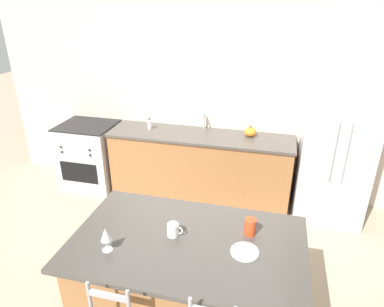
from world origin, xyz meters
The scene contains 13 objects.
ground_plane centered at (0.00, 0.00, 0.00)m, with size 18.00×18.00×0.00m, color tan.
wall_back centered at (0.00, 0.69, 1.35)m, with size 6.00×0.07×2.70m.
back_counter centered at (0.00, 0.37, 0.47)m, with size 2.44×0.67×0.94m.
sink_faucet centered at (0.00, 0.57, 1.08)m, with size 0.02×0.13×0.22m.
kitchen_island centered at (0.40, -1.78, 0.48)m, with size 1.72×1.05×0.96m.
refrigerator centered at (1.67, 0.33, 0.93)m, with size 0.80×0.70×1.86m.
oven_range centered at (-1.65, 0.32, 0.47)m, with size 0.77×0.70×0.94m.
dinner_plate centered at (0.82, -1.81, 0.97)m, with size 0.20×0.20×0.02m.
wine_glass centered at (-0.12, -2.02, 1.09)m, with size 0.08×0.08×0.18m.
coffee_mug centered at (0.28, -1.75, 1.01)m, with size 0.12×0.09×0.10m.
tumbler_cup centered at (0.83, -1.59, 1.02)m, with size 0.09×0.09×0.13m.
pumpkin_decoration centered at (0.64, 0.46, 1.00)m, with size 0.16×0.16×0.15m.
soap_bottle centered at (-0.72, 0.39, 1.01)m, with size 0.05×0.05×0.16m.
Camera 1 is at (0.93, -3.73, 2.59)m, focal length 32.00 mm.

